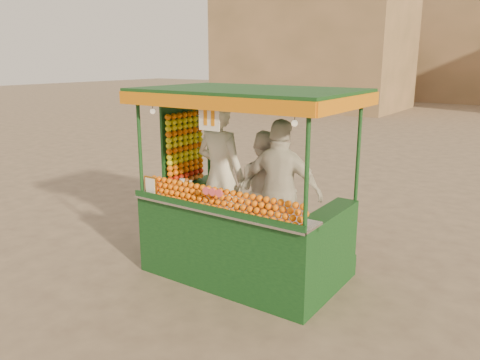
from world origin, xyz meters
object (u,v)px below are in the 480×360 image
Objects in this scene: juice_cart at (238,218)px; vendor_left at (221,176)px; vendor_middle at (265,191)px; vendor_right at (281,193)px.

juice_cart is 0.58m from vendor_left.
vendor_left is 1.24× the size of vendor_middle.
vendor_left is 1.11× the size of vendor_right.
vendor_left is at bearing 32.75° from vendor_middle.
vendor_left is at bearing -6.39° from vendor_right.
juice_cart reaches higher than vendor_middle.
vendor_middle is (0.50, 0.25, -0.19)m from vendor_left.
vendor_left reaches higher than vendor_middle.
vendor_right reaches higher than vendor_middle.
juice_cart is at bearing 165.92° from vendor_left.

